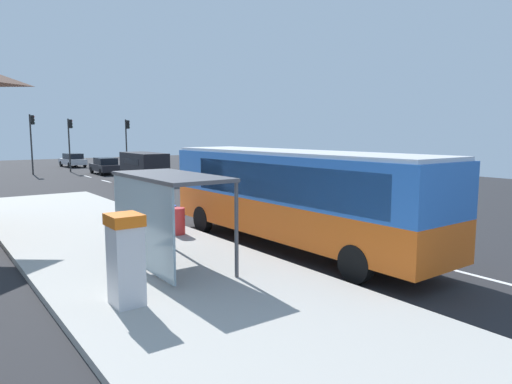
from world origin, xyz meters
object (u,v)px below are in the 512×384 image
(recycling_bin_blue, at_px, (169,218))
(recycling_bin_orange, at_px, (161,215))
(ticket_machine, at_px, (126,259))
(traffic_light_near_side, at_px, (127,137))
(bus_shelter, at_px, (160,197))
(sedan_far, at_px, (73,160))
(sedan_near, at_px, (105,166))
(bus, at_px, (292,193))
(white_van, at_px, (144,165))
(traffic_light_far_side, at_px, (32,135))
(recycling_bin_red, at_px, (178,221))
(traffic_light_median, at_px, (70,137))

(recycling_bin_blue, bearing_deg, recycling_bin_orange, 90.00)
(ticket_machine, relative_size, traffic_light_near_side, 0.38)
(recycling_bin_blue, xyz_separation_m, bus_shelter, (-2.21, -4.17, 1.44))
(sedan_far, bearing_deg, recycling_bin_orange, -99.83)
(ticket_machine, bearing_deg, sedan_near, 72.58)
(ticket_machine, distance_m, recycling_bin_orange, 8.01)
(bus_shelter, bearing_deg, sedan_near, 74.42)
(bus, height_order, traffic_light_near_side, traffic_light_near_side)
(white_van, relative_size, traffic_light_near_side, 1.03)
(recycling_bin_orange, bearing_deg, bus_shelter, -114.44)
(sedan_far, xyz_separation_m, recycling_bin_orange, (-6.50, -37.53, -0.14))
(traffic_light_near_side, bearing_deg, sedan_far, 110.81)
(bus, distance_m, bus_shelter, 4.71)
(white_van, distance_m, recycling_bin_blue, 18.88)
(bus, height_order, sedan_near, bus)
(sedan_far, distance_m, recycling_bin_orange, 38.09)
(recycling_bin_blue, relative_size, traffic_light_near_side, 0.19)
(bus, bearing_deg, traffic_light_near_side, 77.98)
(sedan_near, distance_m, sedan_far, 11.15)
(sedan_near, bearing_deg, traffic_light_far_side, 146.72)
(ticket_machine, distance_m, recycling_bin_blue, 7.42)
(bus, distance_m, sedan_far, 42.49)
(ticket_machine, xyz_separation_m, recycling_bin_blue, (3.96, 6.25, -0.52))
(sedan_far, relative_size, recycling_bin_red, 4.72)
(sedan_near, xyz_separation_m, traffic_light_far_side, (-5.40, 3.55, 2.81))
(bus, height_order, sedan_far, bus)
(traffic_light_median, bearing_deg, traffic_light_near_side, -17.42)
(recycling_bin_blue, height_order, traffic_light_far_side, traffic_light_far_side)
(recycling_bin_blue, bearing_deg, bus, -58.44)
(white_van, xyz_separation_m, bus_shelter, (-8.61, -21.91, 0.75))
(white_van, bearing_deg, bus_shelter, -111.46)
(bus_shelter, bearing_deg, traffic_light_far_side, 84.57)
(sedan_near, height_order, ticket_machine, ticket_machine)
(bus, height_order, traffic_light_median, traffic_light_median)
(sedan_near, xyz_separation_m, ticket_machine, (-10.45, -33.33, 0.38))
(recycling_bin_orange, height_order, traffic_light_median, traffic_light_median)
(traffic_light_far_side, relative_size, traffic_light_median, 1.06)
(traffic_light_near_side, bearing_deg, white_van, -105.27)
(sedan_far, relative_size, recycling_bin_blue, 4.72)
(sedan_near, xyz_separation_m, traffic_light_near_side, (3.20, 2.75, 2.61))
(white_van, xyz_separation_m, traffic_light_median, (-1.80, 13.68, 2.08))
(white_van, xyz_separation_m, ticket_machine, (-10.36, -24.00, -0.17))
(recycling_bin_red, distance_m, traffic_light_median, 32.57)
(sedan_far, distance_m, ticket_machine, 45.70)
(recycling_bin_orange, bearing_deg, sedan_near, 76.16)
(bus, distance_m, recycling_bin_blue, 4.90)
(recycling_bin_blue, relative_size, traffic_light_far_side, 0.17)
(ticket_machine, relative_size, recycling_bin_red, 2.04)
(sedan_near, bearing_deg, recycling_bin_blue, -103.49)
(traffic_light_median, relative_size, bus_shelter, 1.29)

